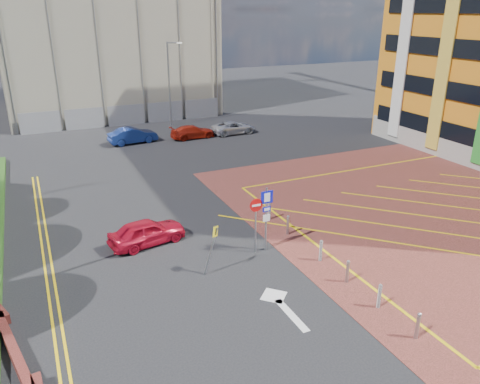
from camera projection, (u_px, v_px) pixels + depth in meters
ground at (266, 261)px, 21.52m from camera, size 140.00×140.00×0.00m
lamp_back at (170, 81)px, 45.21m from camera, size 1.53×0.16×8.00m
sign_cluster at (263, 214)px, 21.76m from camera, size 1.17×0.12×3.20m
warning_sign at (213, 244)px, 20.07m from camera, size 0.79×0.42×2.25m
bollard_row at (329, 258)px, 20.84m from camera, size 0.14×11.14×0.90m
construction_building at (99, 8)px, 51.36m from camera, size 21.20×19.20×22.00m
construction_fence at (136, 114)px, 46.93m from camera, size 21.60×0.06×2.00m
car_red_left at (147, 232)px, 22.93m from camera, size 3.99×2.20×1.28m
car_blue_back at (133, 135)px, 40.29m from camera, size 4.28×1.89×1.37m
car_red_back at (193, 132)px, 41.90m from camera, size 4.05×1.81×1.15m
car_silver_back at (234, 128)px, 43.42m from camera, size 4.21×2.07×1.15m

